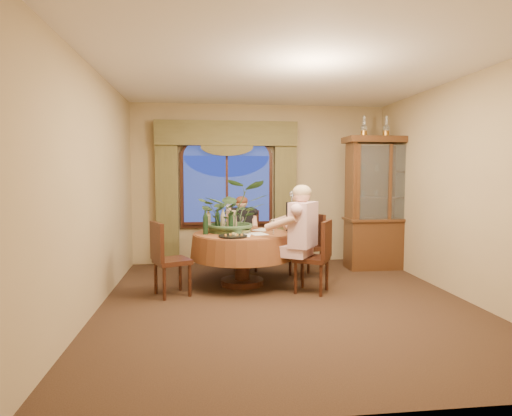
{
  "coord_description": "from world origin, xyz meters",
  "views": [
    {
      "loc": [
        -0.99,
        -5.09,
        1.58
      ],
      "look_at": [
        -0.27,
        0.91,
        1.1
      ],
      "focal_mm": 30.0,
      "sensor_mm": 36.0,
      "label": 1
    }
  ],
  "objects": [
    {
      "name": "cheese_platter",
      "position": [
        -0.62,
        0.5,
        0.76
      ],
      "size": [
        0.38,
        0.38,
        0.02
      ],
      "primitive_type": "cylinder",
      "color": "black",
      "rests_on": "dining_table"
    },
    {
      "name": "stoneware_vase",
      "position": [
        -0.6,
        1.04,
        0.9
      ],
      "size": [
        0.17,
        0.17,
        0.31
      ],
      "primitive_type": null,
      "color": "tan",
      "rests_on": "dining_table"
    },
    {
      "name": "person_pink",
      "position": [
        0.3,
        0.4,
        0.72
      ],
      "size": [
        0.68,
        0.69,
        1.44
      ],
      "primitive_type": null,
      "rotation": [
        0.0,
        0.0,
        0.98
      ],
      "color": "beige",
      "rests_on": "floor"
    },
    {
      "name": "tasting_paper_2",
      "position": [
        -0.48,
        0.62,
        0.75
      ],
      "size": [
        0.26,
        0.33,
        0.0
      ],
      "primitive_type": "cube",
      "rotation": [
        0.0,
        0.0,
        -0.17
      ],
      "color": "white",
      "rests_on": "dining_table"
    },
    {
      "name": "chair_front_left",
      "position": [
        -1.42,
        0.49,
        0.48
      ],
      "size": [
        0.56,
        0.56,
        0.96
      ],
      "primitive_type": "cube",
      "rotation": [
        0.0,
        0.0,
        -1.15
      ],
      "color": "black",
      "rests_on": "floor"
    },
    {
      "name": "drapery_right",
      "position": [
        0.43,
        2.38,
        1.18
      ],
      "size": [
        0.38,
        0.14,
        2.32
      ],
      "primitive_type": "cube",
      "color": "#4F4927",
      "rests_on": "floor"
    },
    {
      "name": "window",
      "position": [
        -0.6,
        2.43,
        1.3
      ],
      "size": [
        1.62,
        0.1,
        1.32
      ],
      "primitive_type": null,
      "color": "navy",
      "rests_on": "wall_back"
    },
    {
      "name": "wine_bottle_1",
      "position": [
        -0.94,
        1.02,
        0.92
      ],
      "size": [
        0.07,
        0.07,
        0.33
      ],
      "primitive_type": "cylinder",
      "color": "tan",
      "rests_on": "dining_table"
    },
    {
      "name": "wine_bottle_4",
      "position": [
        -0.73,
        0.95,
        0.92
      ],
      "size": [
        0.07,
        0.07,
        0.33
      ],
      "primitive_type": "cylinder",
      "color": "tan",
      "rests_on": "dining_table"
    },
    {
      "name": "dining_table",
      "position": [
        -0.47,
        0.91,
        0.38
      ],
      "size": [
        1.94,
        1.94,
        0.75
      ],
      "primitive_type": "cylinder",
      "rotation": [
        0.0,
        0.0,
        -0.42
      ],
      "color": "maroon",
      "rests_on": "floor"
    },
    {
      "name": "drapery_left",
      "position": [
        -1.63,
        2.38,
        1.18
      ],
      "size": [
        0.38,
        0.14,
        2.32
      ],
      "primitive_type": "cube",
      "color": "#4F4927",
      "rests_on": "floor"
    },
    {
      "name": "tasting_paper_1",
      "position": [
        -0.14,
        1.17,
        0.75
      ],
      "size": [
        0.35,
        0.37,
        0.0
      ],
      "primitive_type": "cube",
      "rotation": [
        0.0,
        0.0,
        -0.65
      ],
      "color": "white",
      "rests_on": "dining_table"
    },
    {
      "name": "wine_bottle_3",
      "position": [
        -0.81,
        1.12,
        0.92
      ],
      "size": [
        0.07,
        0.07,
        0.33
      ],
      "primitive_type": "cylinder",
      "color": "black",
      "rests_on": "dining_table"
    },
    {
      "name": "person_scarf",
      "position": [
        0.44,
        1.21,
        0.68
      ],
      "size": [
        0.58,
        0.61,
        1.37
      ],
      "primitive_type": null,
      "rotation": [
        0.0,
        0.0,
        -4.39
      ],
      "color": "black",
      "rests_on": "floor"
    },
    {
      "name": "centerpiece_plant",
      "position": [
        -0.58,
        1.04,
        1.38
      ],
      "size": [
        1.0,
        1.11,
        0.86
      ],
      "primitive_type": "imported",
      "color": "#395935",
      "rests_on": "dining_table"
    },
    {
      "name": "china_cabinet",
      "position": [
        1.99,
        1.72,
        1.1
      ],
      "size": [
        1.36,
        0.54,
        2.19
      ],
      "primitive_type": "cube",
      "color": "#3B2112",
      "rests_on": "floor"
    },
    {
      "name": "ceiling",
      "position": [
        0.0,
        0.0,
        2.8
      ],
      "size": [
        5.0,
        5.0,
        0.0
      ],
      "primitive_type": "plane",
      "rotation": [
        3.14,
        0.0,
        0.0
      ],
      "color": "white",
      "rests_on": "wall_back"
    },
    {
      "name": "wine_glass_person_pink",
      "position": [
        -0.06,
        0.64,
        0.84
      ],
      "size": [
        0.07,
        0.07,
        0.18
      ],
      "primitive_type": null,
      "color": "silver",
      "rests_on": "dining_table"
    },
    {
      "name": "wine_bottle_2",
      "position": [
        -0.98,
        0.81,
        0.92
      ],
      "size": [
        0.07,
        0.07,
        0.33
      ],
      "primitive_type": "cylinder",
      "color": "black",
      "rests_on": "dining_table"
    },
    {
      "name": "wine_glass_person_scarf",
      "position": [
        -0.0,
        1.07,
        0.84
      ],
      "size": [
        0.07,
        0.07,
        0.18
      ],
      "primitive_type": null,
      "color": "silver",
      "rests_on": "dining_table"
    },
    {
      "name": "chair_back_right",
      "position": [
        0.54,
        1.27,
        0.48
      ],
      "size": [
        0.54,
        0.54,
        0.96
      ],
      "primitive_type": "cube",
      "rotation": [
        0.0,
        0.0,
        -4.37
      ],
      "color": "black",
      "rests_on": "floor"
    },
    {
      "name": "person_back",
      "position": [
        -0.39,
        1.9,
        0.61
      ],
      "size": [
        0.47,
        0.43,
        1.22
      ],
      "primitive_type": null,
      "rotation": [
        0.0,
        0.0,
        -3.22
      ],
      "color": "black",
      "rests_on": "floor"
    },
    {
      "name": "olive_bowl",
      "position": [
        -0.44,
        0.83,
        0.78
      ],
      "size": [
        0.17,
        0.17,
        0.05
      ],
      "primitive_type": "imported",
      "color": "brown",
      "rests_on": "dining_table"
    },
    {
      "name": "oil_lamp_right",
      "position": [
        2.37,
        1.72,
        2.36
      ],
      "size": [
        0.11,
        0.11,
        0.34
      ],
      "primitive_type": null,
      "color": "#A5722D",
      "rests_on": "china_cabinet"
    },
    {
      "name": "wall_right",
      "position": [
        2.25,
        0.0,
        1.4
      ],
      "size": [
        0.0,
        5.0,
        5.0
      ],
      "primitive_type": "plane",
      "rotation": [
        1.57,
        0.0,
        -1.57
      ],
      "color": "tan",
      "rests_on": "ground"
    },
    {
      "name": "floor",
      "position": [
        0.0,
        0.0,
        0.0
      ],
      "size": [
        5.0,
        5.0,
        0.0
      ],
      "primitive_type": "plane",
      "color": "black",
      "rests_on": "ground"
    },
    {
      "name": "swag_valance",
      "position": [
        -0.6,
        2.35,
        2.28
      ],
      "size": [
        2.45,
        0.16,
        0.42
      ],
      "primitive_type": null,
      "color": "#4F4927",
      "rests_on": "wall_back"
    },
    {
      "name": "wine_bottle_0",
      "position": [
        -0.63,
        0.82,
        0.92
      ],
      "size": [
        0.07,
        0.07,
        0.33
      ],
      "primitive_type": "cylinder",
      "color": "black",
      "rests_on": "dining_table"
    },
    {
      "name": "arched_transom",
      "position": [
        -0.6,
        2.43,
        2.08
      ],
      "size": [
        1.6,
        0.06,
        0.44
      ],
      "primitive_type": null,
      "color": "navy",
      "rests_on": "wall_back"
    },
    {
      "name": "chair_back",
      "position": [
        -0.32,
        1.89,
        0.48
      ],
      "size": [
        0.48,
        0.48,
        0.96
      ],
      "primitive_type": "cube",
      "rotation": [
        0.0,
        0.0,
        -3.29
      ],
      "color": "black",
      "rests_on": "floor"
    },
    {
      "name": "chair_right",
      "position": [
        0.42,
        0.42,
        0.48
      ],
      "size": [
        0.57,
        0.57,
        0.96
      ],
      "primitive_type": "cube",
      "rotation": [
        0.0,
        0.0,
        1.06
      ],
      "color": "black",
      "rests_on": "floor"
    },
    {
      "name": "tasting_paper_0",
      "position": [
        -0.26,
        0.74,
        0.75
      ],
      "size": [
        0.28,
        0.35,
        0.0
      ],
      "primitive_type": "cube",
      "rotation": [
        0.0,
        0.0,
        0.27
      ],
      "color": "white",
      "rests_on": "dining_table"
    },
    {
      "name": "wall_back",
      "position": [
        0.0,
        2.5,
        1.4
      ],
      "size": [
        4.5,
        0.0,
        4.5
      ],
      "primitive_type": "plane",
      "rotation": [
        1.57,
        0.0,
        0.0
      ],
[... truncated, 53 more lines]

